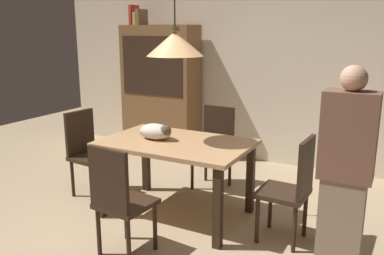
{
  "coord_description": "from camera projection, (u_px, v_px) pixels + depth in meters",
  "views": [
    {
      "loc": [
        1.76,
        -2.64,
        1.78
      ],
      "look_at": [
        -0.04,
        0.77,
        0.85
      ],
      "focal_mm": 37.92,
      "sensor_mm": 36.0,
      "label": 1
    }
  ],
  "objects": [
    {
      "name": "book_yellow_short",
      "position": [
        137.0,
        19.0,
        5.82
      ],
      "size": [
        0.04,
        0.2,
        0.18
      ],
      "primitive_type": "cube",
      "color": "gold",
      "rests_on": "hutch_bookcase"
    },
    {
      "name": "back_wall",
      "position": [
        260.0,
        55.0,
        5.42
      ],
      "size": [
        6.4,
        0.1,
        2.9
      ],
      "primitive_type": "cube",
      "color": "beige",
      "rests_on": "ground"
    },
    {
      "name": "chair_left_side",
      "position": [
        87.0,
        149.0,
        4.43
      ],
      "size": [
        0.44,
        0.44,
        0.93
      ],
      "color": "black",
      "rests_on": "ground"
    },
    {
      "name": "pendant_lamp",
      "position": [
        175.0,
        43.0,
        3.64
      ],
      "size": [
        0.52,
        0.52,
        1.3
      ],
      "color": "#E0A86B"
    },
    {
      "name": "person_standing",
      "position": [
        345.0,
        177.0,
        2.82
      ],
      "size": [
        0.36,
        0.22,
        1.56
      ],
      "color": "#84705B",
      "rests_on": "ground"
    },
    {
      "name": "hutch_bookcase",
      "position": [
        161.0,
        93.0,
        5.89
      ],
      "size": [
        1.12,
        0.45,
        1.85
      ],
      "color": "brown",
      "rests_on": "ground"
    },
    {
      "name": "chair_right_side",
      "position": [
        292.0,
        186.0,
        3.39
      ],
      "size": [
        0.42,
        0.42,
        0.93
      ],
      "color": "black",
      "rests_on": "ground"
    },
    {
      "name": "cat_sleeping",
      "position": [
        156.0,
        131.0,
        3.91
      ],
      "size": [
        0.39,
        0.24,
        0.16
      ],
      "color": "beige",
      "rests_on": "dining_table"
    },
    {
      "name": "ground",
      "position": [
        155.0,
        243.0,
        3.48
      ],
      "size": [
        10.0,
        10.0,
        0.0
      ],
      "primitive_type": "plane",
      "color": "tan"
    },
    {
      "name": "book_brown_thick",
      "position": [
        141.0,
        17.0,
        5.78
      ],
      "size": [
        0.06,
        0.24,
        0.22
      ],
      "primitive_type": "cube",
      "color": "brown",
      "rests_on": "hutch_bookcase"
    },
    {
      "name": "chair_near_front",
      "position": [
        119.0,
        197.0,
        3.16
      ],
      "size": [
        0.44,
        0.44,
        0.93
      ],
      "color": "black",
      "rests_on": "ground"
    },
    {
      "name": "chair_far_back",
      "position": [
        215.0,
        143.0,
        4.66
      ],
      "size": [
        0.42,
        0.42,
        0.93
      ],
      "color": "black",
      "rests_on": "ground"
    },
    {
      "name": "book_red_tall",
      "position": [
        134.0,
        15.0,
        5.83
      ],
      "size": [
        0.04,
        0.22,
        0.28
      ],
      "primitive_type": "cube",
      "color": "#B73833",
      "rests_on": "hutch_bookcase"
    },
    {
      "name": "dining_table",
      "position": [
        176.0,
        151.0,
        3.88
      ],
      "size": [
        1.4,
        0.9,
        0.75
      ],
      "color": "tan",
      "rests_on": "ground"
    }
  ]
}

